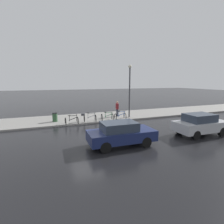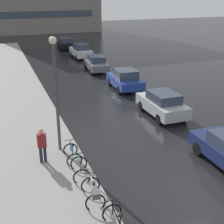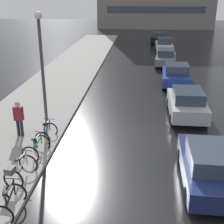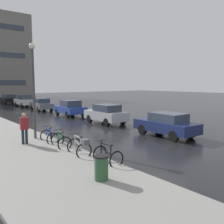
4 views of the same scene
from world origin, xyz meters
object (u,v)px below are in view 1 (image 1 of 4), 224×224
object	(u,v)px
bicycle_second	(88,117)
bicycle_third	(107,117)
car_navy	(121,133)
car_silver	(200,124)
pedestrian	(117,108)
streetlamp	(130,86)
bicycle_farthest	(120,116)
trash_bin	(55,118)
bicycle_nearest	(72,121)

from	to	relation	value
bicycle_second	bicycle_third	size ratio (longest dim) A/B	1.18
car_navy	car_silver	bearing A→B (deg)	89.31
pedestrian	streetlamp	bearing A→B (deg)	45.68
bicycle_second	car_silver	bearing A→B (deg)	45.72
bicycle_farthest	trash_bin	bearing A→B (deg)	-99.35
bicycle_nearest	car_silver	xyz separation A→B (m)	(6.31, 8.41, 0.41)
bicycle_nearest	trash_bin	distance (m)	1.90
bicycle_third	streetlamp	world-z (taller)	streetlamp
car_navy	car_silver	distance (m)	6.34
car_navy	trash_bin	bearing A→B (deg)	-155.55
bicycle_second	bicycle_third	xyz separation A→B (m)	(0.02, 1.88, -0.10)
car_navy	pedestrian	world-z (taller)	pedestrian
bicycle_third	car_silver	size ratio (longest dim) A/B	0.31
car_silver	streetlamp	bearing A→B (deg)	-161.37
trash_bin	streetlamp	bearing A→B (deg)	84.60
bicycle_third	car_silver	world-z (taller)	car_silver
car_silver	trash_bin	xyz separation A→B (m)	(-7.64, -9.77, -0.31)
car_navy	streetlamp	size ratio (longest dim) A/B	0.75
bicycle_nearest	bicycle_farthest	xyz separation A→B (m)	(-0.29, 4.91, -0.01)
bicycle_farthest	car_navy	world-z (taller)	car_navy
bicycle_second	bicycle_third	bearing A→B (deg)	89.54
bicycle_third	pedestrian	bearing A→B (deg)	128.71
bicycle_nearest	bicycle_farthest	size ratio (longest dim) A/B	1.01
bicycle_nearest	bicycle_third	xyz separation A→B (m)	(-0.30, 3.50, 0.01)
pedestrian	bicycle_third	bearing A→B (deg)	-51.29
car_navy	streetlamp	world-z (taller)	streetlamp
car_silver	bicycle_nearest	bearing A→B (deg)	-126.89
bicycle_farthest	pedestrian	distance (m)	1.44
bicycle_third	pedestrian	size ratio (longest dim) A/B	0.69
bicycle_second	bicycle_third	world-z (taller)	bicycle_second
bicycle_nearest	car_navy	bearing A→B (deg)	18.41
bicycle_second	trash_bin	xyz separation A→B (m)	(-1.01, -2.98, -0.02)
bicycle_farthest	streetlamp	bearing A→B (deg)	105.75
bicycle_farthest	car_navy	bearing A→B (deg)	-23.43
car_silver	bicycle_second	bearing A→B (deg)	-134.28
bicycle_third	trash_bin	world-z (taller)	trash_bin
bicycle_nearest	pedestrian	xyz separation A→B (m)	(-1.58, 5.10, 0.62)
car_silver	car_navy	bearing A→B (deg)	-90.69
bicycle_second	car_navy	bearing A→B (deg)	4.00
pedestrian	streetlamp	xyz separation A→B (m)	(0.95, 0.98, 2.38)
pedestrian	car_navy	bearing A→B (deg)	-21.14
trash_bin	bicycle_second	bearing A→B (deg)	71.21
bicycle_farthest	bicycle_second	bearing A→B (deg)	-90.33
bicycle_nearest	car_navy	distance (m)	6.58
bicycle_nearest	car_navy	xyz separation A→B (m)	(6.24, 2.08, 0.37)
bicycle_third	streetlamp	bearing A→B (deg)	97.21
bicycle_second	pedestrian	distance (m)	3.74
bicycle_third	car_silver	bearing A→B (deg)	36.61
streetlamp	trash_bin	world-z (taller)	streetlamp
bicycle_second	pedestrian	world-z (taller)	pedestrian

